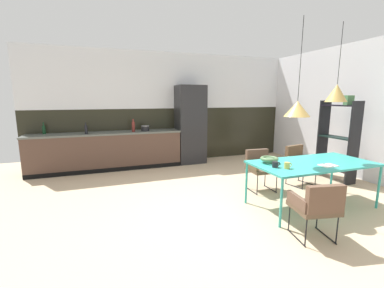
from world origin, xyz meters
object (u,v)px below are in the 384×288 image
(cooking_pot, at_px, (145,128))
(armchair_corner_seat, at_px, (318,204))
(pendant_lamp_over_table_near, at_px, (297,109))
(pendant_lamp_over_table_far, at_px, (337,93))
(dining_table, at_px, (313,165))
(mug_dark_espresso, at_px, (287,165))
(fruit_bowl, at_px, (269,159))
(bottle_vinegar_dark, at_px, (44,130))
(mug_tall_blue, at_px, (275,164))
(armchair_facing_counter, at_px, (260,164))
(open_shelf_unit, at_px, (338,137))
(open_book, at_px, (328,165))
(bottle_wine_green, at_px, (133,127))
(armchair_far_side, at_px, (299,160))
(refrigerator_column, at_px, (190,125))
(bottle_oil_tall, at_px, (86,129))

(cooking_pot, bearing_deg, armchair_corner_seat, -72.16)
(pendant_lamp_over_table_near, distance_m, pendant_lamp_over_table_far, 0.81)
(dining_table, height_order, mug_dark_espresso, mug_dark_espresso)
(fruit_bowl, relative_size, pendant_lamp_over_table_near, 0.20)
(fruit_bowl, distance_m, bottle_vinegar_dark, 4.99)
(fruit_bowl, xyz_separation_m, mug_tall_blue, (-0.07, -0.25, -0.02))
(armchair_facing_counter, xyz_separation_m, mug_dark_espresso, (-0.30, -1.09, 0.28))
(bottle_vinegar_dark, relative_size, open_shelf_unit, 0.15)
(mug_dark_espresso, bearing_deg, fruit_bowl, 96.75)
(open_book, bearing_deg, armchair_corner_seat, -142.26)
(armchair_corner_seat, bearing_deg, bottle_vinegar_dark, 140.86)
(pendant_lamp_over_table_far, bearing_deg, cooking_pot, 126.54)
(bottle_wine_green, bearing_deg, armchair_corner_seat, -68.19)
(dining_table, distance_m, mug_dark_espresso, 0.66)
(mug_tall_blue, distance_m, pendant_lamp_over_table_far, 1.54)
(mug_dark_espresso, bearing_deg, open_shelf_unit, 26.16)
(cooking_pot, distance_m, bottle_vinegar_dark, 2.29)
(bottle_wine_green, relative_size, pendant_lamp_over_table_far, 0.26)
(pendant_lamp_over_table_far, bearing_deg, armchair_corner_seat, -141.86)
(open_shelf_unit, distance_m, pendant_lamp_over_table_far, 1.70)
(armchair_far_side, bearing_deg, bottle_wine_green, -49.84)
(armchair_far_side, distance_m, pendant_lamp_over_table_near, 1.73)
(refrigerator_column, distance_m, open_shelf_unit, 3.47)
(pendant_lamp_over_table_near, bearing_deg, mug_tall_blue, -173.52)
(armchair_corner_seat, distance_m, armchair_far_side, 2.22)
(armchair_corner_seat, xyz_separation_m, open_book, (0.78, 0.61, 0.25))
(cooking_pot, height_order, bottle_vinegar_dark, bottle_vinegar_dark)
(bottle_vinegar_dark, relative_size, pendant_lamp_over_table_far, 0.23)
(dining_table, relative_size, bottle_wine_green, 6.14)
(open_book, distance_m, bottle_wine_green, 4.30)
(bottle_wine_green, height_order, pendant_lamp_over_table_near, pendant_lamp_over_table_near)
(cooking_pot, height_order, open_shelf_unit, open_shelf_unit)
(refrigerator_column, relative_size, pendant_lamp_over_table_far, 1.73)
(armchair_corner_seat, distance_m, mug_dark_espresso, 0.76)
(armchair_facing_counter, height_order, open_shelf_unit, open_shelf_unit)
(dining_table, height_order, armchair_corner_seat, armchair_corner_seat)
(armchair_corner_seat, relative_size, bottle_oil_tall, 2.83)
(armchair_far_side, height_order, open_shelf_unit, open_shelf_unit)
(pendant_lamp_over_table_near, height_order, pendant_lamp_over_table_far, same)
(mug_dark_espresso, bearing_deg, bottle_wine_green, 116.98)
(armchair_facing_counter, distance_m, mug_tall_blue, 1.10)
(refrigerator_column, relative_size, dining_table, 1.06)
(refrigerator_column, relative_size, armchair_far_side, 2.64)
(armchair_facing_counter, relative_size, fruit_bowl, 2.71)
(open_shelf_unit, bearing_deg, armchair_corner_seat, -52.30)
(dining_table, bearing_deg, open_shelf_unit, 30.50)
(pendant_lamp_over_table_far, bearing_deg, dining_table, -175.81)
(bottle_oil_tall, relative_size, pendant_lamp_over_table_near, 0.19)
(refrigerator_column, bearing_deg, armchair_facing_counter, -77.68)
(open_shelf_unit, bearing_deg, open_book, -52.32)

